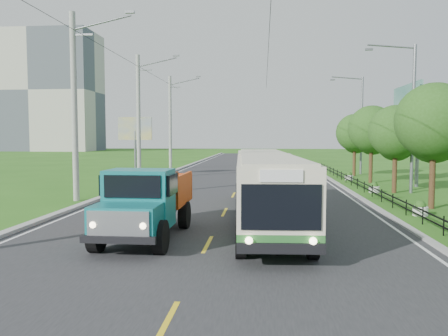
# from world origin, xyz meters

# --- Properties ---
(ground) EXTENTS (240.00, 240.00, 0.00)m
(ground) POSITION_xyz_m (0.00, 0.00, 0.00)
(ground) COLOR #285C16
(ground) RESTS_ON ground
(road) EXTENTS (14.00, 120.00, 0.02)m
(road) POSITION_xyz_m (0.00, 20.00, 0.01)
(road) COLOR #28282B
(road) RESTS_ON ground
(curb_left) EXTENTS (0.40, 120.00, 0.15)m
(curb_left) POSITION_xyz_m (-7.20, 20.00, 0.07)
(curb_left) COLOR #9E9E99
(curb_left) RESTS_ON ground
(curb_right) EXTENTS (0.30, 120.00, 0.10)m
(curb_right) POSITION_xyz_m (7.15, 20.00, 0.05)
(curb_right) COLOR #9E9E99
(curb_right) RESTS_ON ground
(edge_line_left) EXTENTS (0.12, 120.00, 0.00)m
(edge_line_left) POSITION_xyz_m (-6.65, 20.00, 0.02)
(edge_line_left) COLOR silver
(edge_line_left) RESTS_ON road
(edge_line_right) EXTENTS (0.12, 120.00, 0.00)m
(edge_line_right) POSITION_xyz_m (6.65, 20.00, 0.02)
(edge_line_right) COLOR silver
(edge_line_right) RESTS_ON road
(centre_dash) EXTENTS (0.12, 2.20, 0.00)m
(centre_dash) POSITION_xyz_m (0.00, 0.00, 0.02)
(centre_dash) COLOR yellow
(centre_dash) RESTS_ON road
(railing_right) EXTENTS (0.04, 40.00, 0.60)m
(railing_right) POSITION_xyz_m (8.00, 14.00, 0.30)
(railing_right) COLOR black
(railing_right) RESTS_ON ground
(pole_near) EXTENTS (3.51, 0.32, 10.00)m
(pole_near) POSITION_xyz_m (-8.26, 9.00, 5.09)
(pole_near) COLOR gray
(pole_near) RESTS_ON ground
(pole_mid) EXTENTS (3.51, 0.32, 10.00)m
(pole_mid) POSITION_xyz_m (-8.26, 21.00, 5.09)
(pole_mid) COLOR gray
(pole_mid) RESTS_ON ground
(pole_far) EXTENTS (3.51, 0.32, 10.00)m
(pole_far) POSITION_xyz_m (-8.26, 33.00, 5.09)
(pole_far) COLOR gray
(pole_far) RESTS_ON ground
(tree_third) EXTENTS (3.60, 3.62, 6.00)m
(tree_third) POSITION_xyz_m (9.86, 8.14, 3.99)
(tree_third) COLOR #382314
(tree_third) RESTS_ON ground
(tree_fourth) EXTENTS (3.24, 3.31, 5.40)m
(tree_fourth) POSITION_xyz_m (9.86, 14.14, 3.59)
(tree_fourth) COLOR #382314
(tree_fourth) RESTS_ON ground
(tree_fifth) EXTENTS (3.48, 3.52, 5.80)m
(tree_fifth) POSITION_xyz_m (9.86, 20.14, 3.85)
(tree_fifth) COLOR #382314
(tree_fifth) RESTS_ON ground
(tree_back) EXTENTS (3.30, 3.36, 5.50)m
(tree_back) POSITION_xyz_m (9.86, 26.14, 3.65)
(tree_back) COLOR #382314
(tree_back) RESTS_ON ground
(streetlight_mid) EXTENTS (3.02, 0.20, 9.07)m
(streetlight_mid) POSITION_xyz_m (10.64, 14.00, 4.90)
(streetlight_mid) COLOR slate
(streetlight_mid) RESTS_ON ground
(streetlight_far) EXTENTS (3.02, 0.20, 9.07)m
(streetlight_far) POSITION_xyz_m (10.64, 28.00, 4.90)
(streetlight_far) COLOR slate
(streetlight_far) RESTS_ON ground
(planter_near) EXTENTS (0.64, 0.64, 0.67)m
(planter_near) POSITION_xyz_m (8.60, 6.00, 0.29)
(planter_near) COLOR silver
(planter_near) RESTS_ON ground
(planter_mid) EXTENTS (0.64, 0.64, 0.67)m
(planter_mid) POSITION_xyz_m (8.60, 14.00, 0.29)
(planter_mid) COLOR silver
(planter_mid) RESTS_ON ground
(planter_far) EXTENTS (0.64, 0.64, 0.67)m
(planter_far) POSITION_xyz_m (8.60, 22.00, 0.29)
(planter_far) COLOR silver
(planter_far) RESTS_ON ground
(billboard_left) EXTENTS (3.00, 0.20, 5.20)m
(billboard_left) POSITION_xyz_m (-9.50, 24.00, 3.87)
(billboard_left) COLOR slate
(billboard_left) RESTS_ON ground
(billboard_right) EXTENTS (0.24, 6.00, 7.30)m
(billboard_right) POSITION_xyz_m (12.30, 20.00, 5.34)
(billboard_right) COLOR slate
(billboard_right) RESTS_ON ground
(apartment_near) EXTENTS (28.00, 14.00, 30.00)m
(apartment_near) POSITION_xyz_m (-55.00, 95.00, 15.00)
(apartment_near) COLOR #B7B2A3
(apartment_near) RESTS_ON ground
(apartment_far) EXTENTS (24.00, 14.00, 26.00)m
(apartment_far) POSITION_xyz_m (-80.00, 120.00, 13.00)
(apartment_far) COLOR #B7B2A3
(apartment_far) RESTS_ON ground
(bus) EXTENTS (2.98, 13.97, 2.68)m
(bus) POSITION_xyz_m (1.83, 4.23, 1.61)
(bus) COLOR #2B6C2C
(bus) RESTS_ON ground
(dump_truck) EXTENTS (2.30, 5.72, 2.39)m
(dump_truck) POSITION_xyz_m (-2.17, 0.73, 1.35)
(dump_truck) COLOR #137175
(dump_truck) RESTS_ON ground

